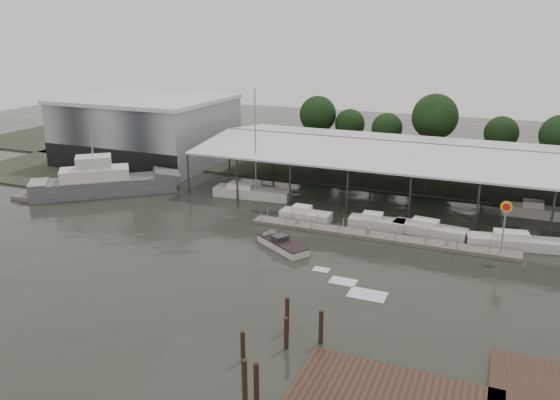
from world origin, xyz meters
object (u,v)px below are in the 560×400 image
at_px(shell_fuel_sign, 505,218).
at_px(speedboat_underway, 279,243).
at_px(grey_trawler, 106,182).
at_px(white_sailboat, 251,192).

xyz_separation_m(shell_fuel_sign, speedboat_underway, (-20.56, -6.13, -3.53)).
bearing_deg(shell_fuel_sign, grey_trawler, 177.66).
distance_m(shell_fuel_sign, white_sailboat, 31.75).
distance_m(grey_trawler, speedboat_underway, 29.59).
xyz_separation_m(shell_fuel_sign, white_sailboat, (-30.54, 8.06, -3.27)).
height_order(shell_fuel_sign, grey_trawler, grey_trawler).
relative_size(grey_trawler, white_sailboat, 1.22).
distance_m(grey_trawler, white_sailboat, 19.43).
bearing_deg(speedboat_underway, grey_trawler, 16.17).
distance_m(shell_fuel_sign, speedboat_underway, 21.74).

